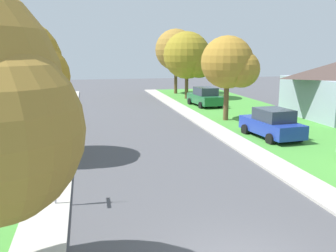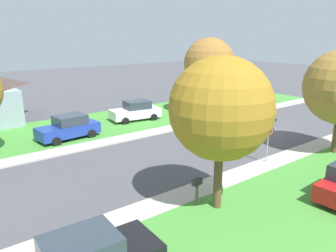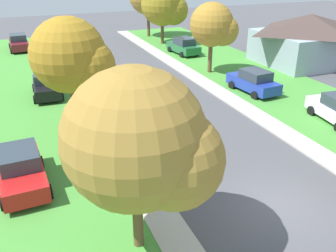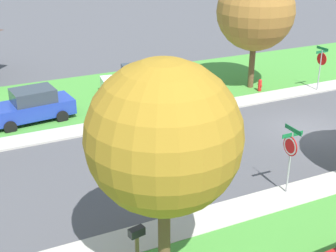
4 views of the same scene
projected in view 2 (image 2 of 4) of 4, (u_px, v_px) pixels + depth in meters
ground_plane at (256, 132)px, 25.44m from camera, size 120.00×120.00×0.00m
sidewalk_east at (85, 146)px, 21.99m from camera, size 1.40×56.00×0.10m
lawn_east at (60, 131)px, 25.59m from camera, size 8.00×56.00×0.08m
sidewalk_west at (171, 200)px, 14.80m from camera, size 1.40×56.00×0.10m
stop_sign_near_corner at (251, 94)px, 30.97m from camera, size 0.92×0.92×2.77m
stop_sign_far_corner at (268, 132)px, 18.72m from camera, size 0.92×0.92×2.77m
car_white_far_down_street at (136, 111)px, 28.63m from camera, size 2.44×4.49×1.76m
car_blue_driveway_right at (69, 128)px, 23.44m from camera, size 2.37×4.46×1.76m
tree_sidewalk_mid at (208, 65)px, 30.30m from camera, size 4.98×4.63×7.08m
tree_corner_large at (219, 111)px, 13.37m from camera, size 4.54×4.23×6.52m
fire_hydrant at (215, 111)px, 30.47m from camera, size 0.38×0.22×0.83m
mailbox at (197, 185)px, 14.07m from camera, size 0.33×0.52×1.31m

